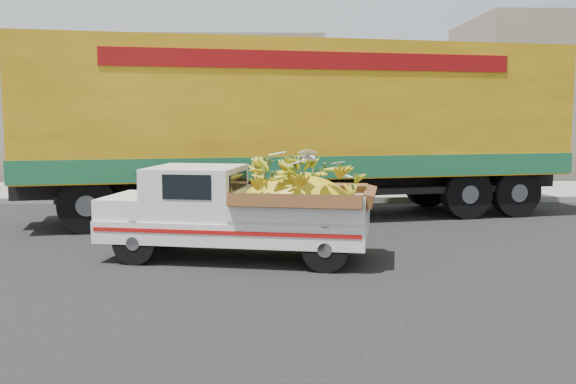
{
  "coord_description": "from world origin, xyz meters",
  "views": [
    {
      "loc": [
        -0.72,
        -9.82,
        2.23
      ],
      "look_at": [
        -0.49,
        0.56,
        1.01
      ],
      "focal_mm": 40.0,
      "sensor_mm": 36.0,
      "label": 1
    }
  ],
  "objects": [
    {
      "name": "ground",
      "position": [
        0.0,
        0.0,
        0.0
      ],
      "size": [
        100.0,
        100.0,
        0.0
      ],
      "primitive_type": "plane",
      "color": "black",
      "rests_on": "ground"
    },
    {
      "name": "pickup_truck",
      "position": [
        -1.0,
        0.1,
        0.78
      ],
      "size": [
        4.35,
        2.27,
        1.45
      ],
      "rotation": [
        0.0,
        0.0,
        -0.19
      ],
      "color": "black",
      "rests_on": "ground"
    },
    {
      "name": "curb",
      "position": [
        0.0,
        6.79,
        0.07
      ],
      "size": [
        60.0,
        0.25,
        0.15
      ],
      "primitive_type": "cube",
      "color": "gray",
      "rests_on": "ground"
    },
    {
      "name": "semi_trailer",
      "position": [
        -0.08,
        4.35,
        2.12
      ],
      "size": [
        12.09,
        4.85,
        3.8
      ],
      "rotation": [
        0.0,
        0.0,
        0.2
      ],
      "color": "black",
      "rests_on": "ground"
    },
    {
      "name": "sidewalk",
      "position": [
        0.0,
        8.89,
        0.07
      ],
      "size": [
        60.0,
        4.0,
        0.14
      ],
      "primitive_type": "cube",
      "color": "gray",
      "rests_on": "ground"
    },
    {
      "name": "building_left",
      "position": [
        -8.0,
        14.79,
        2.5
      ],
      "size": [
        18.0,
        6.0,
        5.0
      ],
      "primitive_type": "cube",
      "color": "gray",
      "rests_on": "ground"
    }
  ]
}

